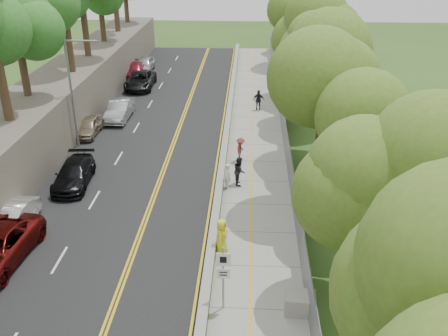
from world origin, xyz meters
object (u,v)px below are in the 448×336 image
at_px(painter_0, 222,237).
at_px(person_far, 259,100).
at_px(streetlight, 74,86).
at_px(concrete_block, 300,303).
at_px(construction_barrel, 274,97).
at_px(signpost, 223,272).
at_px(car_1, 12,219).

relative_size(painter_0, person_far, 1.06).
xyz_separation_m(streetlight, concrete_block, (14.76, -17.03, -4.16)).
distance_m(concrete_block, person_far, 26.02).
bearing_deg(painter_0, construction_barrel, 1.22).
height_order(streetlight, construction_barrel, streetlight).
bearing_deg(painter_0, signpost, -166.25).
bearing_deg(person_far, painter_0, 92.12).
bearing_deg(streetlight, painter_0, -49.22).
relative_size(streetlight, person_far, 4.43).
height_order(concrete_block, person_far, person_far).
height_order(signpost, car_1, signpost).
height_order(streetlight, signpost, streetlight).
xyz_separation_m(construction_barrel, car_1, (-14.90, -22.91, 0.22)).
height_order(construction_barrel, person_far, person_far).
xyz_separation_m(signpost, construction_barrel, (3.25, 28.48, -1.46)).
distance_m(construction_barrel, car_1, 27.33).
height_order(signpost, person_far, signpost).
relative_size(signpost, construction_barrel, 3.46).
xyz_separation_m(streetlight, painter_0, (11.21, -13.00, -3.63)).
height_order(car_1, person_far, person_far).
xyz_separation_m(construction_barrel, painter_0, (-3.55, -24.46, 0.51)).
distance_m(signpost, concrete_block, 3.57).
height_order(construction_barrel, car_1, car_1).
distance_m(signpost, car_1, 12.97).
bearing_deg(concrete_block, construction_barrel, 90.00).
xyz_separation_m(signpost, painter_0, (-0.30, 4.02, -0.95)).
bearing_deg(construction_barrel, person_far, -120.75).
bearing_deg(signpost, construction_barrel, 83.49).
height_order(streetlight, painter_0, streetlight).
height_order(concrete_block, painter_0, painter_0).
xyz_separation_m(concrete_block, person_far, (-1.50, 25.97, 0.48)).
relative_size(streetlight, signpost, 2.58).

